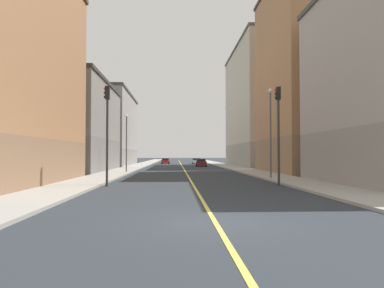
{
  "coord_description": "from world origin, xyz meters",
  "views": [
    {
      "loc": [
        -1.27,
        -11.3,
        2.16
      ],
      "look_at": [
        1.42,
        45.47,
        3.81
      ],
      "focal_mm": 33.24,
      "sensor_mm": 36.0,
      "label": 1
    }
  ],
  "objects_px": {
    "building_right_midblock": "(74,126)",
    "street_lamp_right_near": "(126,137)",
    "traffic_light_left_near": "(278,123)",
    "car_red": "(166,161)",
    "building_left_mid": "(306,77)",
    "building_left_far": "(258,107)",
    "traffic_light_right_near": "(107,122)",
    "car_maroon": "(201,163)",
    "car_white": "(196,161)",
    "street_lamp_left_near": "(271,124)",
    "building_right_distant": "(108,130)"
  },
  "relations": [
    {
      "from": "building_right_midblock",
      "to": "street_lamp_right_near",
      "type": "bearing_deg",
      "value": -31.52
    },
    {
      "from": "traffic_light_left_near",
      "to": "car_red",
      "type": "relative_size",
      "value": 1.52
    },
    {
      "from": "building_left_mid",
      "to": "building_left_far",
      "type": "distance_m",
      "value": 23.79
    },
    {
      "from": "traffic_light_left_near",
      "to": "traffic_light_right_near",
      "type": "bearing_deg",
      "value": -180.0
    },
    {
      "from": "building_right_midblock",
      "to": "traffic_light_left_near",
      "type": "distance_m",
      "value": 29.1
    },
    {
      "from": "building_left_far",
      "to": "traffic_light_right_near",
      "type": "bearing_deg",
      "value": -116.35
    },
    {
      "from": "traffic_light_left_near",
      "to": "building_left_mid",
      "type": "bearing_deg",
      "value": 63.56
    },
    {
      "from": "car_red",
      "to": "car_maroon",
      "type": "height_order",
      "value": "car_maroon"
    },
    {
      "from": "traffic_light_left_near",
      "to": "building_right_midblock",
      "type": "bearing_deg",
      "value": 133.15
    },
    {
      "from": "car_red",
      "to": "car_white",
      "type": "distance_m",
      "value": 7.08
    },
    {
      "from": "building_left_mid",
      "to": "car_white",
      "type": "distance_m",
      "value": 42.42
    },
    {
      "from": "traffic_light_right_near",
      "to": "car_maroon",
      "type": "distance_m",
      "value": 40.75
    },
    {
      "from": "building_left_far",
      "to": "car_white",
      "type": "relative_size",
      "value": 6.03
    },
    {
      "from": "traffic_light_left_near",
      "to": "traffic_light_right_near",
      "type": "height_order",
      "value": "traffic_light_left_near"
    },
    {
      "from": "building_right_midblock",
      "to": "car_white",
      "type": "xyz_separation_m",
      "value": [
        17.56,
        34.92,
        -5.06
      ]
    },
    {
      "from": "building_left_far",
      "to": "traffic_light_right_near",
      "type": "distance_m",
      "value": 45.34
    },
    {
      "from": "car_white",
      "to": "car_red",
      "type": "bearing_deg",
      "value": 172.32
    },
    {
      "from": "car_red",
      "to": "car_maroon",
      "type": "xyz_separation_m",
      "value": [
        6.87,
        -17.57,
        0.03
      ]
    },
    {
      "from": "building_left_mid",
      "to": "street_lamp_left_near",
      "type": "distance_m",
      "value": 14.41
    },
    {
      "from": "building_left_mid",
      "to": "car_maroon",
      "type": "xyz_separation_m",
      "value": [
        -10.63,
        23.09,
        -10.57
      ]
    },
    {
      "from": "street_lamp_right_near",
      "to": "car_white",
      "type": "height_order",
      "value": "street_lamp_right_near"
    },
    {
      "from": "building_right_distant",
      "to": "car_red",
      "type": "distance_m",
      "value": 17.9
    },
    {
      "from": "traffic_light_right_near",
      "to": "street_lamp_left_near",
      "type": "height_order",
      "value": "street_lamp_left_near"
    },
    {
      "from": "traffic_light_left_near",
      "to": "car_maroon",
      "type": "height_order",
      "value": "traffic_light_left_near"
    },
    {
      "from": "street_lamp_left_near",
      "to": "street_lamp_right_near",
      "type": "height_order",
      "value": "street_lamp_left_near"
    },
    {
      "from": "building_left_mid",
      "to": "street_lamp_right_near",
      "type": "bearing_deg",
      "value": 178.88
    },
    {
      "from": "building_left_mid",
      "to": "car_red",
      "type": "height_order",
      "value": "building_left_mid"
    },
    {
      "from": "building_right_distant",
      "to": "street_lamp_left_near",
      "type": "height_order",
      "value": "building_right_distant"
    },
    {
      "from": "street_lamp_left_near",
      "to": "car_white",
      "type": "height_order",
      "value": "street_lamp_left_near"
    },
    {
      "from": "building_right_midblock",
      "to": "car_maroon",
      "type": "distance_m",
      "value": 25.76
    },
    {
      "from": "traffic_light_right_near",
      "to": "car_white",
      "type": "height_order",
      "value": "traffic_light_right_near"
    },
    {
      "from": "building_right_distant",
      "to": "traffic_light_right_near",
      "type": "xyz_separation_m",
      "value": [
        8.14,
        -44.03,
        -2.52
      ]
    },
    {
      "from": "street_lamp_right_near",
      "to": "car_red",
      "type": "relative_size",
      "value": 1.46
    },
    {
      "from": "building_right_distant",
      "to": "street_lamp_left_near",
      "type": "xyz_separation_m",
      "value": [
        20.9,
        -38.31,
        -2.11
      ]
    },
    {
      "from": "traffic_light_left_near",
      "to": "car_maroon",
      "type": "relative_size",
      "value": 1.51
    },
    {
      "from": "car_white",
      "to": "car_maroon",
      "type": "bearing_deg",
      "value": -90.5
    },
    {
      "from": "building_left_mid",
      "to": "building_right_distant",
      "type": "distance_m",
      "value": 39.6
    },
    {
      "from": "building_right_distant",
      "to": "street_lamp_right_near",
      "type": "bearing_deg",
      "value": -75.27
    },
    {
      "from": "traffic_light_left_near",
      "to": "car_red",
      "type": "height_order",
      "value": "traffic_light_left_near"
    },
    {
      "from": "building_left_mid",
      "to": "street_lamp_right_near",
      "type": "distance_m",
      "value": 22.06
    },
    {
      "from": "building_right_midblock",
      "to": "building_right_distant",
      "type": "xyz_separation_m",
      "value": [
        0.0,
        22.82,
        1.17
      ]
    },
    {
      "from": "traffic_light_right_near",
      "to": "building_right_midblock",
      "type": "bearing_deg",
      "value": 110.98
    },
    {
      "from": "building_left_far",
      "to": "building_left_mid",
      "type": "bearing_deg",
      "value": -90.0
    },
    {
      "from": "building_right_distant",
      "to": "traffic_light_right_near",
      "type": "relative_size",
      "value": 3.37
    },
    {
      "from": "building_right_distant",
      "to": "street_lamp_left_near",
      "type": "bearing_deg",
      "value": -61.39
    },
    {
      "from": "building_left_far",
      "to": "car_white",
      "type": "distance_m",
      "value": 21.67
    },
    {
      "from": "building_right_midblock",
      "to": "street_lamp_left_near",
      "type": "relative_size",
      "value": 2.49
    },
    {
      "from": "building_left_mid",
      "to": "car_white",
      "type": "bearing_deg",
      "value": 104.79
    },
    {
      "from": "building_right_midblock",
      "to": "traffic_light_left_near",
      "type": "xyz_separation_m",
      "value": [
        19.88,
        -21.21,
        -1.33
      ]
    },
    {
      "from": "street_lamp_right_near",
      "to": "car_red",
      "type": "height_order",
      "value": "street_lamp_right_near"
    }
  ]
}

